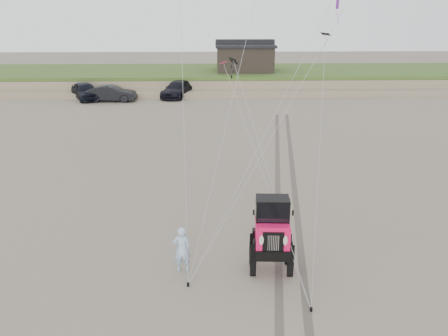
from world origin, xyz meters
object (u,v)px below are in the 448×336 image
Objects in this scene: cabin at (245,57)px; truck_b at (111,93)px; truck_a at (85,91)px; man at (182,249)px; truck_c at (178,89)px; jeep at (272,243)px.

truck_b is at bearing -147.72° from cabin.
truck_a is 31.51m from man.
cabin is 17.45m from truck_a.
man reaches higher than truck_c.
truck_a is at bearing -70.68° from man.
truck_a is 2.87m from truck_b.
cabin reaches higher than truck_b.
cabin is 4.03× the size of man.
truck_c is (6.01, 2.10, 0.00)m from truck_b.
truck_b is 0.88× the size of truck_c.
truck_b is 6.37m from truck_c.
truck_b is at bearing 114.63° from jeep.
jeep is at bearing -92.76° from cabin.
truck_c is 3.27× the size of man.
man is at bearing -161.99° from truck_b.
truck_c is (8.70, 1.07, -0.06)m from truck_a.
man reaches higher than truck_b.
truck_c reaches higher than truck_b.
jeep reaches higher than truck_b.
cabin is 1.18× the size of jeep.
cabin is 9.64m from truck_c.
truck_c is at bearing -86.81° from man.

